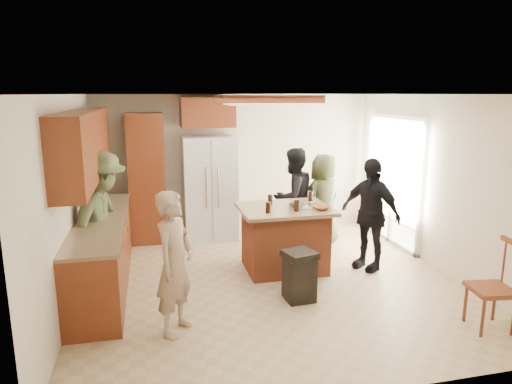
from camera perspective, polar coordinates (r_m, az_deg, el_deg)
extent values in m
plane|color=tan|center=(6.35, 1.88, -11.06)|extent=(5.00, 5.00, 0.00)
plane|color=white|center=(5.84, 2.06, 12.11)|extent=(5.00, 5.00, 0.00)
plane|color=beige|center=(8.37, -2.50, 3.54)|extent=(5.00, 0.00, 5.00)
plane|color=beige|center=(3.71, 12.17, -7.93)|extent=(5.00, 0.00, 5.00)
plane|color=beige|center=(5.85, -22.39, -1.15)|extent=(0.00, 5.00, 5.00)
plane|color=beige|center=(7.04, 22.03, 1.00)|extent=(0.00, 5.00, 5.00)
cube|color=white|center=(8.05, 16.94, 1.23)|extent=(0.02, 1.60, 2.10)
cube|color=white|center=(8.04, 16.82, 1.23)|extent=(0.08, 1.72, 2.10)
cube|color=maroon|center=(6.03, 1.54, 11.55)|extent=(1.30, 0.70, 0.10)
cube|color=white|center=(6.03, 1.54, 10.98)|extent=(1.10, 0.50, 0.02)
cube|color=olive|center=(9.15, 24.82, -5.20)|extent=(3.00, 3.00, 0.10)
cube|color=#593319|center=(9.81, 26.47, 2.07)|extent=(1.40, 1.60, 2.00)
imported|color=tan|center=(4.89, -10.10, -8.77)|extent=(0.65, 0.70, 1.55)
imported|color=black|center=(7.61, 4.68, -0.65)|extent=(0.93, 0.80, 1.64)
imported|color=#394025|center=(7.68, 8.40, -0.99)|extent=(0.90, 0.82, 1.55)
imported|color=black|center=(6.75, 14.03, -2.70)|extent=(0.90, 1.07, 1.63)
imported|color=#3B4427|center=(6.25, -18.56, -3.37)|extent=(0.93, 1.28, 1.80)
cube|color=maroon|center=(6.41, -18.59, -7.28)|extent=(0.60, 3.00, 0.88)
cube|color=#846B4C|center=(6.28, -18.88, -3.31)|extent=(0.64, 3.00, 0.04)
cube|color=maroon|center=(6.12, -20.67, 5.48)|extent=(0.35, 3.00, 0.85)
cube|color=maroon|center=(7.96, -13.47, 1.67)|extent=(0.60, 0.60, 2.20)
cube|color=maroon|center=(7.90, -6.13, 9.89)|extent=(0.90, 0.60, 0.50)
cube|color=white|center=(7.98, -5.85, 0.50)|extent=(0.90, 0.72, 1.80)
cube|color=gray|center=(7.62, -5.50, -0.04)|extent=(0.01, 0.01, 1.71)
cylinder|color=silver|center=(7.57, -6.23, 0.55)|extent=(0.02, 0.02, 0.70)
cylinder|color=silver|center=(7.60, -4.74, 0.62)|extent=(0.02, 0.02, 0.70)
cube|color=#994427|center=(6.62, 3.59, -6.03)|extent=(1.10, 0.85, 0.88)
cube|color=olive|center=(6.49, 3.64, -2.13)|extent=(1.28, 1.03, 0.05)
cube|color=silver|center=(6.51, 5.88, -1.80)|extent=(0.48, 0.41, 0.02)
imported|color=brown|center=(6.39, 8.16, -1.97)|extent=(0.27, 0.27, 0.05)
cylinder|color=black|center=(6.15, 1.52, -1.94)|extent=(0.07, 0.07, 0.15)
cylinder|color=black|center=(6.60, 1.78, -0.96)|extent=(0.07, 0.07, 0.15)
cylinder|color=black|center=(6.88, 6.83, -0.51)|extent=(0.07, 0.07, 0.15)
cylinder|color=black|center=(6.26, 5.11, -1.75)|extent=(0.07, 0.07, 0.15)
cube|color=black|center=(5.75, 5.43, -10.73)|extent=(0.36, 0.36, 0.55)
cube|color=black|center=(5.63, 5.49, -7.77)|extent=(0.44, 0.44, 0.08)
cube|color=maroon|center=(5.60, 27.32, -10.79)|extent=(0.48, 0.48, 0.05)
cylinder|color=maroon|center=(5.48, 26.49, -13.87)|extent=(0.04, 0.04, 0.44)
cylinder|color=maroon|center=(5.74, 24.71, -12.49)|extent=(0.04, 0.04, 0.44)
cylinder|color=maroon|center=(5.91, 27.65, -12.06)|extent=(0.04, 0.04, 0.44)
cylinder|color=maroon|center=(5.70, 28.58, -7.62)|extent=(0.03, 0.03, 0.50)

